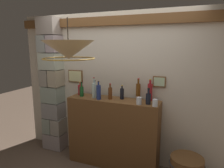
# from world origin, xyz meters

# --- Properties ---
(panelled_rear_partition) EXTENTS (3.68, 0.15, 2.45)m
(panelled_rear_partition) POSITION_xyz_m (-0.00, 1.10, 1.30)
(panelled_rear_partition) COLOR beige
(panelled_rear_partition) RESTS_ON ground
(stone_pillar) EXTENTS (0.39, 0.33, 2.39)m
(stone_pillar) POSITION_xyz_m (-1.23, 0.95, 1.19)
(stone_pillar) COLOR #A49897
(stone_pillar) RESTS_ON ground
(bar_shelf_unit) EXTENTS (1.45, 0.38, 1.11)m
(bar_shelf_unit) POSITION_xyz_m (0.00, 0.83, 0.55)
(bar_shelf_unit) COLOR brown
(bar_shelf_unit) RESTS_ON ground
(liquor_bottle_amaro) EXTENTS (0.05, 0.05, 0.26)m
(liquor_bottle_amaro) POSITION_xyz_m (-0.34, 0.89, 1.21)
(liquor_bottle_amaro) COLOR #A9BFC2
(liquor_bottle_amaro) RESTS_ON bar_shelf_unit
(liquor_bottle_vodka) EXTENTS (0.07, 0.07, 0.23)m
(liquor_bottle_vodka) POSITION_xyz_m (0.56, 0.77, 1.19)
(liquor_bottle_vodka) COLOR black
(liquor_bottle_vodka) RESTS_ON bar_shelf_unit
(liquor_bottle_gin) EXTENTS (0.06, 0.06, 0.22)m
(liquor_bottle_gin) POSITION_xyz_m (0.12, 0.89, 1.20)
(liquor_bottle_gin) COLOR black
(liquor_bottle_gin) RESTS_ON bar_shelf_unit
(liquor_bottle_tequila) EXTENTS (0.08, 0.08, 0.22)m
(liquor_bottle_tequila) POSITION_xyz_m (-0.62, 0.89, 1.19)
(liquor_bottle_tequila) COLOR maroon
(liquor_bottle_tequila) RESTS_ON bar_shelf_unit
(liquor_bottle_sherry) EXTENTS (0.07, 0.07, 0.24)m
(liquor_bottle_sherry) POSITION_xyz_m (-0.55, 0.80, 1.20)
(liquor_bottle_sherry) COLOR #175222
(liquor_bottle_sherry) RESTS_ON bar_shelf_unit
(liquor_bottle_scotch) EXTENTS (0.07, 0.07, 0.33)m
(liquor_bottle_scotch) POSITION_xyz_m (0.36, 0.96, 1.24)
(liquor_bottle_scotch) COLOR brown
(liquor_bottle_scotch) RESTS_ON bar_shelf_unit
(liquor_bottle_vermouth) EXTENTS (0.07, 0.07, 0.33)m
(liquor_bottle_vermouth) POSITION_xyz_m (-0.31, 0.80, 1.23)
(liquor_bottle_vermouth) COLOR silver
(liquor_bottle_vermouth) RESTS_ON bar_shelf_unit
(liquor_bottle_bourbon) EXTENTS (0.07, 0.07, 0.33)m
(liquor_bottle_bourbon) POSITION_xyz_m (0.54, 0.98, 1.24)
(liquor_bottle_bourbon) COLOR maroon
(liquor_bottle_bourbon) RESTS_ON bar_shelf_unit
(liquor_bottle_whiskey) EXTENTS (0.06, 0.06, 0.25)m
(liquor_bottle_whiskey) POSITION_xyz_m (-0.05, 0.82, 1.21)
(liquor_bottle_whiskey) COLOR brown
(liquor_bottle_whiskey) RESTS_ON bar_shelf_unit
(liquor_bottle_port) EXTENTS (0.07, 0.07, 0.29)m
(liquor_bottle_port) POSITION_xyz_m (-0.21, 0.74, 1.22)
(liquor_bottle_port) COLOR navy
(liquor_bottle_port) RESTS_ON bar_shelf_unit
(glass_tumbler_rocks) EXTENTS (0.07, 0.07, 0.10)m
(glass_tumbler_rocks) POSITION_xyz_m (0.67, 0.70, 1.16)
(glass_tumbler_rocks) COLOR silver
(glass_tumbler_rocks) RESTS_ON bar_shelf_unit
(glass_tumbler_highball) EXTENTS (0.08, 0.08, 0.10)m
(glass_tumbler_highball) POSITION_xyz_m (0.44, 0.71, 1.16)
(glass_tumbler_highball) COLOR silver
(glass_tumbler_highball) RESTS_ON bar_shelf_unit
(pendant_lamp) EXTENTS (0.62, 0.62, 0.47)m
(pendant_lamp) POSITION_xyz_m (-0.24, 0.03, 1.88)
(pendant_lamp) COLOR beige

